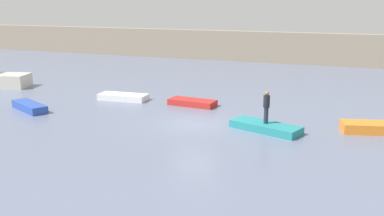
{
  "coord_description": "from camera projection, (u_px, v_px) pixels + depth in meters",
  "views": [
    {
      "loc": [
        8.05,
        -20.52,
        6.32
      ],
      "look_at": [
        -0.74,
        1.53,
        0.46
      ],
      "focal_mm": 40.75,
      "sensor_mm": 36.0,
      "label": 1
    }
  ],
  "objects": [
    {
      "name": "rowboat_orange",
      "position": [
        375.0,
        128.0,
        21.45
      ],
      "size": [
        3.41,
        2.01,
        0.49
      ],
      "primitive_type": "cube",
      "rotation": [
        0.0,
        0.0,
        0.27
      ],
      "color": "orange",
      "rests_on": "ground_plane"
    },
    {
      "name": "rowboat_teal",
      "position": [
        266.0,
        127.0,
        21.73
      ],
      "size": [
        3.78,
        2.32,
        0.39
      ],
      "primitive_type": "cube",
      "rotation": [
        0.0,
        0.0,
        -0.32
      ],
      "color": "teal",
      "rests_on": "ground_plane"
    },
    {
      "name": "person_dark_shirt",
      "position": [
        266.0,
        106.0,
        21.46
      ],
      "size": [
        0.32,
        0.32,
        1.64
      ],
      "color": "#232838",
      "rests_on": "rowboat_teal"
    },
    {
      "name": "rowboat_blue",
      "position": [
        29.0,
        107.0,
        25.79
      ],
      "size": [
        3.15,
        2.15,
        0.44
      ],
      "primitive_type": "cube",
      "rotation": [
        0.0,
        0.0,
        -0.44
      ],
      "color": "#2B4CAD",
      "rests_on": "ground_plane"
    },
    {
      "name": "ground_plane",
      "position": [
        194.0,
        124.0,
        22.92
      ],
      "size": [
        120.0,
        120.0,
        0.0
      ],
      "primitive_type": "plane",
      "color": "slate"
    },
    {
      "name": "rowboat_white",
      "position": [
        123.0,
        97.0,
        28.53
      ],
      "size": [
        3.27,
        1.49,
        0.39
      ],
      "primitive_type": "cube",
      "rotation": [
        0.0,
        0.0,
        0.08
      ],
      "color": "white",
      "rests_on": "ground_plane"
    },
    {
      "name": "rowboat_red",
      "position": [
        192.0,
        102.0,
        27.0
      ],
      "size": [
        3.01,
        1.41,
        0.37
      ],
      "primitive_type": "cube",
      "rotation": [
        0.0,
        0.0,
        -0.08
      ],
      "color": "red",
      "rests_on": "ground_plane"
    },
    {
      "name": "embankment_wall",
      "position": [
        283.0,
        48.0,
        45.18
      ],
      "size": [
        80.0,
        1.2,
        3.19
      ],
      "primitive_type": "cube",
      "color": "gray",
      "rests_on": "ground_plane"
    }
  ]
}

